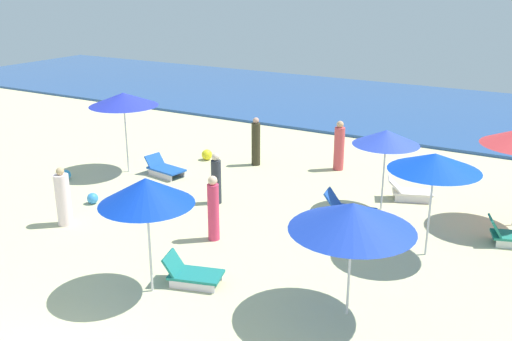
# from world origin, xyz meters

# --- Properties ---
(ocean) EXTENTS (60.00, 12.71, 0.12)m
(ocean) POSITION_xyz_m (0.00, 23.65, 0.06)
(ocean) COLOR #274E8F
(ocean) RESTS_ON ground_plane
(umbrella_1) EXTENTS (2.25, 2.25, 2.69)m
(umbrella_1) POSITION_xyz_m (-6.14, 9.41, 2.48)
(umbrella_1) COLOR silver
(umbrella_1) RESTS_ON ground_plane
(lounge_chair_1_0) EXTENTS (1.44, 0.87, 0.63)m
(lounge_chair_1_0) POSITION_xyz_m (-4.84, 9.70, 0.24)
(lounge_chair_1_0) COLOR silver
(lounge_chair_1_0) RESTS_ON ground_plane
(umbrella_3) EXTENTS (1.93, 1.93, 2.51)m
(umbrella_3) POSITION_xyz_m (-0.38, 3.74, 2.24)
(umbrella_3) COLOR silver
(umbrella_3) RESTS_ON ground_plane
(lounge_chair_3_0) EXTENTS (1.35, 0.96, 0.65)m
(lounge_chair_3_0) POSITION_xyz_m (0.15, 4.40, 0.24)
(lounge_chair_3_0) COLOR silver
(lounge_chair_3_0) RESTS_ON ground_plane
(umbrella_4) EXTENTS (2.09, 2.09, 2.51)m
(umbrella_4) POSITION_xyz_m (4.14, 8.29, 2.30)
(umbrella_4) COLOR silver
(umbrella_4) RESTS_ON ground_plane
(umbrella_5) EXTENTS (1.83, 1.83, 2.31)m
(umbrella_5) POSITION_xyz_m (2.32, 10.48, 2.11)
(umbrella_5) COLOR silver
(umbrella_5) RESTS_ON ground_plane
(lounge_chair_5_0) EXTENTS (1.47, 0.85, 0.72)m
(lounge_chair_5_0) POSITION_xyz_m (1.72, 9.46, 0.25)
(lounge_chair_5_0) COLOR silver
(lounge_chair_5_0) RESTS_ON ground_plane
(lounge_chair_5_1) EXTENTS (1.42, 1.00, 0.66)m
(lounge_chair_5_1) POSITION_xyz_m (2.77, 11.58, 0.25)
(lounge_chair_5_1) COLOR silver
(lounge_chair_5_1) RESTS_ON ground_plane
(umbrella_7) EXTENTS (2.39, 2.39, 2.33)m
(umbrella_7) POSITION_xyz_m (3.47, 4.96, 2.07)
(umbrella_7) COLOR silver
(umbrella_7) RESTS_ON ground_plane
(beachgoer_1) EXTENTS (0.48, 0.48, 1.70)m
(beachgoer_1) POSITION_xyz_m (-0.10, 13.18, 0.80)
(beachgoer_1) COLOR #D2494E
(beachgoer_1) RESTS_ON ground_plane
(beachgoer_2) EXTENTS (0.41, 0.41, 1.70)m
(beachgoer_2) POSITION_xyz_m (-2.79, 12.21, 0.80)
(beachgoer_2) COLOR #35301F
(beachgoer_2) RESTS_ON ground_plane
(beachgoer_3) EXTENTS (0.46, 0.46, 1.59)m
(beachgoer_3) POSITION_xyz_m (-4.60, 5.25, 0.73)
(beachgoer_3) COLOR white
(beachgoer_3) RESTS_ON ground_plane
(beachgoer_4) EXTENTS (0.41, 0.41, 1.68)m
(beachgoer_4) POSITION_xyz_m (-0.67, 6.47, 0.81)
(beachgoer_4) COLOR #E0395F
(beachgoer_4) RESTS_ON ground_plane
(beachgoer_5) EXTENTS (0.41, 0.41, 1.51)m
(beachgoer_5) POSITION_xyz_m (-1.98, 8.54, 0.72)
(beachgoer_5) COLOR #2B303A
(beachgoer_5) RESTS_ON ground_plane
(beach_ball_0) EXTENTS (0.32, 0.32, 0.32)m
(beach_ball_0) POSITION_xyz_m (-5.06, 6.68, 0.16)
(beach_ball_0) COLOR #348BDA
(beach_ball_0) RESTS_ON ground_plane
(beach_ball_1) EXTENTS (0.33, 0.33, 0.33)m
(beach_ball_1) POSITION_xyz_m (-7.34, 7.76, 0.17)
(beach_ball_1) COLOR #37A3DF
(beach_ball_1) RESTS_ON ground_plane
(beach_ball_2) EXTENTS (0.38, 0.38, 0.38)m
(beach_ball_2) POSITION_xyz_m (-4.60, 11.82, 0.19)
(beach_ball_2) COLOR yellow
(beach_ball_2) RESTS_ON ground_plane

